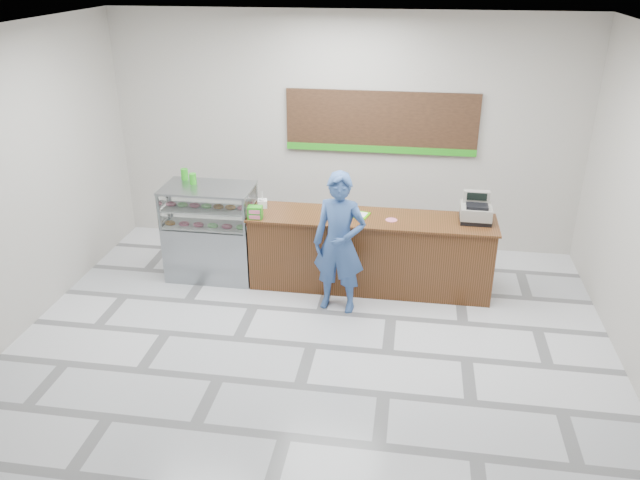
# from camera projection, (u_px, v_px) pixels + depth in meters

# --- Properties ---
(floor) EXTENTS (7.00, 7.00, 0.00)m
(floor) POSITION_uv_depth(u_px,v_px,m) (311.00, 346.00, 7.31)
(floor) COLOR silver
(floor) RESTS_ON ground
(back_wall) EXTENTS (7.00, 0.00, 7.00)m
(back_wall) POSITION_uv_depth(u_px,v_px,m) (344.00, 133.00, 9.27)
(back_wall) COLOR #B9B3AA
(back_wall) RESTS_ON floor
(ceiling) EXTENTS (7.00, 7.00, 0.00)m
(ceiling) POSITION_uv_depth(u_px,v_px,m) (309.00, 33.00, 5.84)
(ceiling) COLOR silver
(ceiling) RESTS_ON back_wall
(sales_counter) EXTENTS (3.26, 0.76, 1.03)m
(sales_counter) POSITION_uv_depth(u_px,v_px,m) (370.00, 252.00, 8.41)
(sales_counter) COLOR brown
(sales_counter) RESTS_ON floor
(display_case) EXTENTS (1.22, 0.72, 1.33)m
(display_case) POSITION_uv_depth(u_px,v_px,m) (211.00, 231.00, 8.65)
(display_case) COLOR gray
(display_case) RESTS_ON floor
(menu_board) EXTENTS (2.80, 0.06, 0.90)m
(menu_board) POSITION_uv_depth(u_px,v_px,m) (381.00, 123.00, 9.08)
(menu_board) COLOR black
(menu_board) RESTS_ON back_wall
(cash_register) EXTENTS (0.40, 0.42, 0.37)m
(cash_register) POSITION_uv_depth(u_px,v_px,m) (476.00, 211.00, 8.03)
(cash_register) COLOR black
(cash_register) RESTS_ON sales_counter
(card_terminal) EXTENTS (0.11, 0.17, 0.04)m
(card_terminal) POSITION_uv_depth(u_px,v_px,m) (466.00, 219.00, 8.07)
(card_terminal) COLOR black
(card_terminal) RESTS_ON sales_counter
(serving_tray) EXTENTS (0.37, 0.31, 0.02)m
(serving_tray) POSITION_uv_depth(u_px,v_px,m) (356.00, 214.00, 8.26)
(serving_tray) COLOR #4FC905
(serving_tray) RESTS_ON sales_counter
(napkin_box) EXTENTS (0.15, 0.15, 0.11)m
(napkin_box) POSITION_uv_depth(u_px,v_px,m) (262.00, 204.00, 8.49)
(napkin_box) COLOR white
(napkin_box) RESTS_ON sales_counter
(straw_cup) EXTENTS (0.08, 0.08, 0.13)m
(straw_cup) POSITION_uv_depth(u_px,v_px,m) (262.00, 203.00, 8.47)
(straw_cup) COLOR silver
(straw_cup) RESTS_ON sales_counter
(promo_box) EXTENTS (0.20, 0.14, 0.17)m
(promo_box) POSITION_uv_depth(u_px,v_px,m) (255.00, 212.00, 8.12)
(promo_box) COLOR #269B1B
(promo_box) RESTS_ON sales_counter
(donut_decal) EXTENTS (0.15, 0.15, 0.00)m
(donut_decal) POSITION_uv_depth(u_px,v_px,m) (391.00, 220.00, 8.10)
(donut_decal) COLOR #DE6688
(donut_decal) RESTS_ON sales_counter
(green_cup_left) EXTENTS (0.10, 0.10, 0.15)m
(green_cup_left) POSITION_uv_depth(u_px,v_px,m) (185.00, 174.00, 8.62)
(green_cup_left) COLOR #269B1B
(green_cup_left) RESTS_ON display_case
(green_cup_right) EXTENTS (0.09, 0.09, 0.15)m
(green_cup_right) POSITION_uv_depth(u_px,v_px,m) (193.00, 179.00, 8.46)
(green_cup_right) COLOR #269B1B
(green_cup_right) RESTS_ON display_case
(customer) EXTENTS (0.73, 0.54, 1.83)m
(customer) POSITION_uv_depth(u_px,v_px,m) (339.00, 243.00, 7.73)
(customer) COLOR #345491
(customer) RESTS_ON floor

